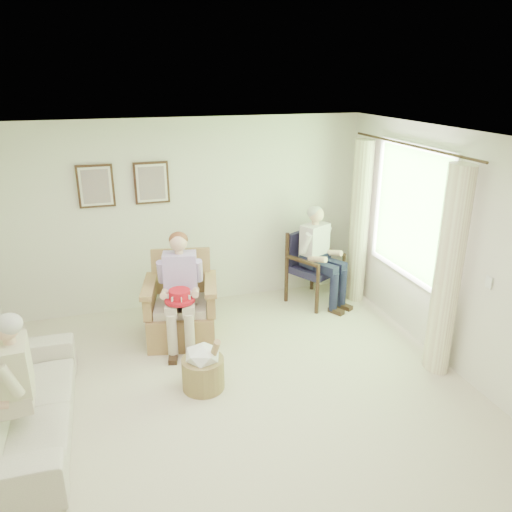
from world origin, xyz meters
name	(u,v)px	position (x,y,z in m)	size (l,w,h in m)	color
floor	(241,418)	(0.00, 0.00, 0.00)	(5.50, 5.50, 0.00)	beige
back_wall	(187,215)	(0.00, 2.75, 1.30)	(5.00, 0.04, 2.60)	silver
right_wall	(478,265)	(2.50, 0.00, 1.30)	(0.04, 5.50, 2.60)	silver
ceiling	(238,145)	(0.00, 0.00, 2.60)	(5.00, 5.50, 0.02)	white
window	(410,209)	(2.46, 1.20, 1.58)	(0.13, 2.50, 1.63)	#2D6B23
curtain_left	(448,273)	(2.33, 0.22, 1.15)	(0.34, 0.34, 2.30)	#F6F0C1
curtain_right	(359,223)	(2.33, 2.18, 1.15)	(0.34, 0.34, 2.30)	#F6F0C1
framed_print_left	(96,186)	(-1.15, 2.71, 1.78)	(0.45, 0.05, 0.55)	#382114
framed_print_right	(152,183)	(-0.45, 2.71, 1.78)	(0.45, 0.05, 0.55)	#382114
wicker_armchair	(181,313)	(-0.29, 1.74, 0.34)	(0.83, 0.83, 1.07)	#A98950
wood_armchair	(313,263)	(1.72, 2.34, 0.55)	(0.65, 0.61, 1.01)	black
sofa	(22,405)	(-1.95, 0.38, 0.31)	(0.83, 2.13, 0.62)	beige
person_wicker	(181,283)	(-0.29, 1.60, 0.80)	(0.40, 0.63, 1.36)	#C3B29D
person_dark	(318,249)	(1.72, 2.17, 0.82)	(0.40, 0.63, 1.39)	#171933
person_sofa	(10,380)	(-1.95, 0.14, 0.73)	(0.42, 0.62, 1.28)	beige
red_hat	(180,297)	(-0.34, 1.40, 0.71)	(0.35, 0.35, 0.14)	#B4121F
hatbox	(203,367)	(-0.24, 0.60, 0.25)	(0.51, 0.51, 0.65)	tan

